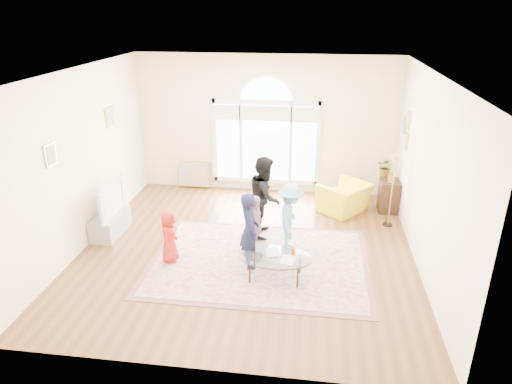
# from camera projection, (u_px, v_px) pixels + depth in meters

# --- Properties ---
(ground) EXTENTS (6.00, 6.00, 0.00)m
(ground) POSITION_uv_depth(u_px,v_px,m) (247.00, 250.00, 8.39)
(ground) COLOR #56351B
(ground) RESTS_ON ground
(room_shell) EXTENTS (6.00, 6.00, 6.00)m
(room_shell) POSITION_uv_depth(u_px,v_px,m) (266.00, 129.00, 10.39)
(room_shell) COLOR #F3E4C2
(room_shell) RESTS_ON ground
(area_rug) EXTENTS (3.60, 2.60, 0.02)m
(area_rug) POSITION_uv_depth(u_px,v_px,m) (259.00, 261.00, 8.01)
(area_rug) COLOR #C3B297
(area_rug) RESTS_ON ground
(rug_border) EXTENTS (3.80, 2.80, 0.01)m
(rug_border) POSITION_uv_depth(u_px,v_px,m) (259.00, 262.00, 8.01)
(rug_border) COLOR #854D4F
(rug_border) RESTS_ON ground
(tv_console) EXTENTS (0.45, 1.00, 0.42)m
(tv_console) POSITION_uv_depth(u_px,v_px,m) (111.00, 224.00, 8.93)
(tv_console) COLOR #92949A
(tv_console) RESTS_ON ground
(television) EXTENTS (0.17, 1.09, 0.63)m
(television) POSITION_uv_depth(u_px,v_px,m) (108.00, 199.00, 8.73)
(television) COLOR black
(television) RESTS_ON tv_console
(coffee_table) EXTENTS (1.24, 0.82, 0.54)m
(coffee_table) POSITION_uv_depth(u_px,v_px,m) (276.00, 257.00, 7.38)
(coffee_table) COLOR silver
(coffee_table) RESTS_ON ground
(armchair) EXTENTS (1.29, 1.31, 0.64)m
(armchair) POSITION_uv_depth(u_px,v_px,m) (344.00, 198.00, 9.85)
(armchair) COLOR yellow
(armchair) RESTS_ON ground
(side_cabinet) EXTENTS (0.40, 0.50, 0.70)m
(side_cabinet) POSITION_uv_depth(u_px,v_px,m) (388.00, 196.00, 9.88)
(side_cabinet) COLOR black
(side_cabinet) RESTS_ON ground
(floor_lamp) EXTENTS (0.28, 0.28, 1.51)m
(floor_lamp) POSITION_uv_depth(u_px,v_px,m) (395.00, 166.00, 8.86)
(floor_lamp) COLOR black
(floor_lamp) RESTS_ON ground
(plant_pedestal) EXTENTS (0.20, 0.20, 0.70)m
(plant_pedestal) POSITION_uv_depth(u_px,v_px,m) (383.00, 191.00, 10.15)
(plant_pedestal) COLOR white
(plant_pedestal) RESTS_ON ground
(potted_plant) EXTENTS (0.48, 0.45, 0.42)m
(potted_plant) POSITION_uv_depth(u_px,v_px,m) (386.00, 167.00, 9.94)
(potted_plant) COLOR #33722D
(potted_plant) RESTS_ON plant_pedestal
(leaning_picture) EXTENTS (0.80, 0.14, 0.62)m
(leaning_picture) POSITION_uv_depth(u_px,v_px,m) (194.00, 187.00, 11.27)
(leaning_picture) COLOR tan
(leaning_picture) RESTS_ON ground
(child_red) EXTENTS (0.31, 0.47, 0.94)m
(child_red) POSITION_uv_depth(u_px,v_px,m) (169.00, 236.00, 7.86)
(child_red) COLOR #B2201A
(child_red) RESTS_ON area_rug
(child_navy) EXTENTS (0.47, 0.57, 1.34)m
(child_navy) POSITION_uv_depth(u_px,v_px,m) (249.00, 230.00, 7.63)
(child_navy) COLOR #151837
(child_navy) RESTS_ON area_rug
(child_black) EXTENTS (0.60, 0.77, 1.58)m
(child_black) POSITION_uv_depth(u_px,v_px,m) (265.00, 196.00, 8.67)
(child_black) COLOR black
(child_black) RESTS_ON area_rug
(child_pink) EXTENTS (0.43, 0.75, 1.20)m
(child_pink) POSITION_uv_depth(u_px,v_px,m) (254.00, 228.00, 7.86)
(child_pink) COLOR #C990A7
(child_pink) RESTS_ON area_rug
(child_blue) EXTENTS (0.47, 0.82, 1.27)m
(child_blue) POSITION_uv_depth(u_px,v_px,m) (290.00, 218.00, 8.16)
(child_blue) COLOR #62B2DF
(child_blue) RESTS_ON area_rug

